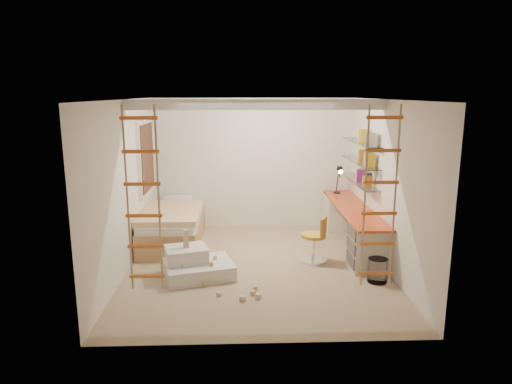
{
  "coord_description": "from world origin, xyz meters",
  "views": [
    {
      "loc": [
        -0.26,
        -6.79,
        2.7
      ],
      "look_at": [
        0.0,
        0.3,
        1.15
      ],
      "focal_mm": 32.0,
      "sensor_mm": 36.0,
      "label": 1
    }
  ],
  "objects_px": {
    "desk": "(352,226)",
    "swivel_chair": "(315,245)",
    "bed": "(173,226)",
    "play_platform": "(195,265)"
  },
  "relations": [
    {
      "from": "desk",
      "to": "swivel_chair",
      "type": "xyz_separation_m",
      "value": [
        -0.77,
        -0.67,
        -0.12
      ]
    },
    {
      "from": "desk",
      "to": "play_platform",
      "type": "bearing_deg",
      "value": -155.99
    },
    {
      "from": "play_platform",
      "to": "bed",
      "type": "bearing_deg",
      "value": 109.5
    },
    {
      "from": "bed",
      "to": "play_platform",
      "type": "bearing_deg",
      "value": -70.5
    },
    {
      "from": "desk",
      "to": "bed",
      "type": "distance_m",
      "value": 3.22
    },
    {
      "from": "bed",
      "to": "play_platform",
      "type": "relative_size",
      "value": 1.74
    },
    {
      "from": "bed",
      "to": "play_platform",
      "type": "distance_m",
      "value": 1.65
    },
    {
      "from": "desk",
      "to": "bed",
      "type": "relative_size",
      "value": 1.4
    },
    {
      "from": "desk",
      "to": "play_platform",
      "type": "distance_m",
      "value": 2.91
    },
    {
      "from": "desk",
      "to": "swivel_chair",
      "type": "distance_m",
      "value": 1.03
    }
  ]
}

